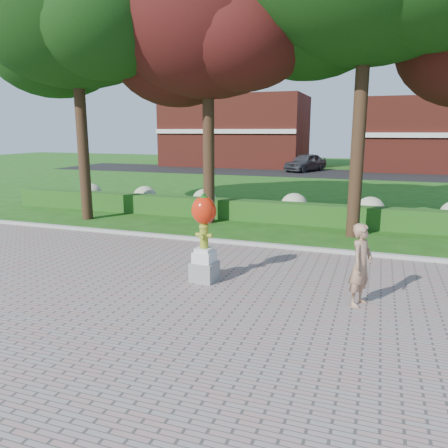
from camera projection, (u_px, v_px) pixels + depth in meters
name	position (u px, v px, depth m)	size (l,w,h in m)	color
ground	(196.00, 273.00, 11.13)	(100.00, 100.00, 0.00)	#204E13
walkway	(104.00, 343.00, 7.44)	(40.00, 14.00, 0.04)	gray
curb	(233.00, 243.00, 13.88)	(40.00, 0.18, 0.15)	#ADADA5
lawn_hedge	(265.00, 211.00, 17.50)	(24.00, 0.70, 0.80)	#1A4D16
hydrangea_row	(284.00, 204.00, 18.20)	(20.10, 1.10, 0.99)	#ACB086
street	(326.00, 173.00, 36.93)	(50.00, 8.00, 0.02)	black
building_left	(236.00, 131.00, 45.00)	(14.00, 8.00, 7.00)	maroon
building_right	(426.00, 135.00, 39.18)	(12.00, 8.00, 6.40)	maroon
tree_far_left	(73.00, 12.00, 16.48)	(9.00, 7.68, 11.66)	black
tree_mid_left	(206.00, 26.00, 15.89)	(8.25, 7.04, 10.69)	black
hydrant_sculpture	(204.00, 235.00, 10.27)	(0.61, 0.61, 2.10)	gray
woman	(361.00, 265.00, 8.87)	(0.62, 0.41, 1.71)	#A3795D
parked_car	(305.00, 162.00, 38.69)	(1.88, 4.68, 1.59)	#393B40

